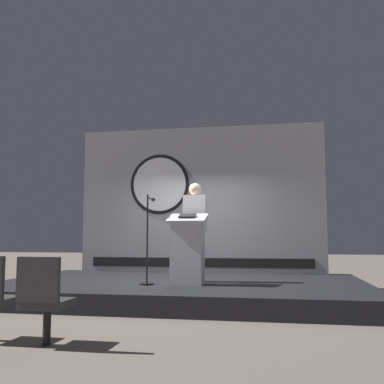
{
  "coord_description": "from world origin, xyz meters",
  "views": [
    {
      "loc": [
        1.64,
        -7.81,
        1.09
      ],
      "look_at": [
        0.22,
        -0.18,
        1.87
      ],
      "focal_mm": 41.22,
      "sensor_mm": 36.0,
      "label": 1
    }
  ],
  "objects": [
    {
      "name": "banner_display",
      "position": [
        -0.03,
        1.85,
        1.92
      ],
      "size": [
        5.46,
        0.12,
        3.24
      ],
      "color": "#9E9EA3",
      "rests_on": "stage_platform"
    },
    {
      "name": "stage_platform",
      "position": [
        0.0,
        0.0,
        0.15
      ],
      "size": [
        6.4,
        4.0,
        0.3
      ],
      "primitive_type": "cube",
      "color": "black",
      "rests_on": "ground"
    },
    {
      "name": "microphone_stand",
      "position": [
        -0.44,
        -0.68,
        0.82
      ],
      "size": [
        0.24,
        0.5,
        1.49
      ],
      "color": "black",
      "rests_on": "stage_platform"
    },
    {
      "name": "audience_chair_right",
      "position": [
        -0.64,
        -3.67,
        0.49
      ],
      "size": [
        0.44,
        0.45,
        0.89
      ],
      "color": "black",
      "rests_on": "ground"
    },
    {
      "name": "ground_plane",
      "position": [
        0.0,
        0.0,
        0.0
      ],
      "size": [
        40.0,
        40.0,
        0.0
      ],
      "primitive_type": "plane",
      "color": "#6B6056"
    },
    {
      "name": "podium",
      "position": [
        0.22,
        -0.58,
        0.87
      ],
      "size": [
        0.64,
        0.49,
        1.18
      ],
      "color": "silver",
      "rests_on": "stage_platform"
    },
    {
      "name": "speaker_person",
      "position": [
        0.26,
        -0.1,
        1.19
      ],
      "size": [
        0.4,
        0.26,
        1.74
      ],
      "color": "black",
      "rests_on": "stage_platform"
    }
  ]
}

